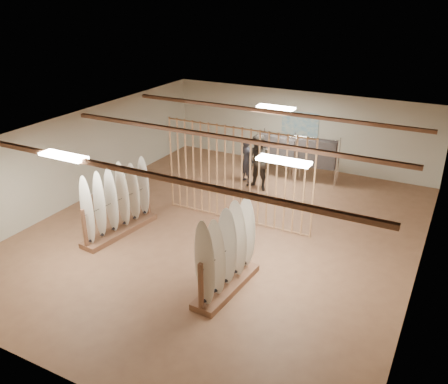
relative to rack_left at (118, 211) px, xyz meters
The scene contains 16 objects.
floor 2.94m from the rack_left, 28.86° to the left, with size 12.00×12.00×0.00m, color #916346.
ceiling 3.57m from the rack_left, 28.86° to the left, with size 12.00×12.00×0.00m, color gray.
wall_back 7.83m from the rack_left, 71.27° to the left, with size 12.00×12.00×0.00m, color beige.
wall_front 5.31m from the rack_left, 61.56° to the right, with size 12.00×12.00×0.00m, color beige.
wall_left 2.95m from the rack_left, 151.08° to the left, with size 12.00×12.00×0.00m, color beige.
wall_right 7.66m from the rack_left, 10.42° to the left, with size 12.00×12.00×0.00m, color beige.
ceiling_slats 3.52m from the rack_left, 28.86° to the left, with size 9.50×6.12×0.10m, color brown.
light_panels 3.53m from the rack_left, 28.86° to the left, with size 1.20×0.35×0.06m, color white.
bamboo_partition 3.40m from the rack_left, 41.05° to the left, with size 4.45×0.05×2.78m.
poster 7.83m from the rack_left, 71.22° to the left, with size 1.40×0.03×0.90m, color teal.
rack_left is the anchor object (origin of this frame).
rack_right 3.93m from the rack_left, 14.39° to the right, with size 0.69×2.15×2.02m.
clothing_rack_a 6.32m from the rack_left, 68.75° to the left, with size 1.48×0.61×1.61m.
clothing_rack_b 6.94m from the rack_left, 59.02° to the left, with size 1.54×0.50×1.65m.
shopper_a 5.22m from the rack_left, 73.48° to the left, with size 0.64×0.44×1.76m, color #2B2B33.
shopper_b 5.05m from the rack_left, 65.04° to the left, with size 1.02×0.80×2.12m, color #302A25.
Camera 1 is at (5.38, -10.23, 6.27)m, focal length 38.00 mm.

